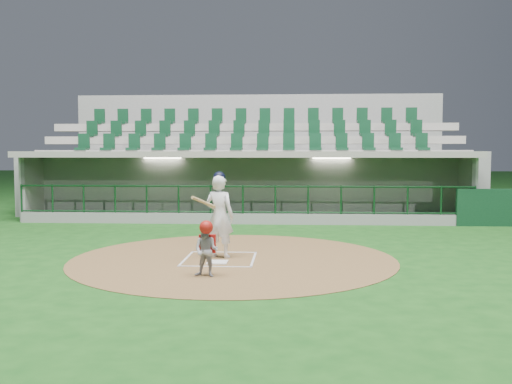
% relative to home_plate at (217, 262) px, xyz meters
% --- Properties ---
extents(ground, '(120.00, 120.00, 0.00)m').
position_rel_home_plate_xyz_m(ground, '(0.00, 0.70, -0.02)').
color(ground, '#144413').
rests_on(ground, ground).
extents(dirt_circle, '(7.20, 7.20, 0.01)m').
position_rel_home_plate_xyz_m(dirt_circle, '(0.30, 0.50, -0.02)').
color(dirt_circle, brown).
rests_on(dirt_circle, ground).
extents(home_plate, '(0.43, 0.43, 0.02)m').
position_rel_home_plate_xyz_m(home_plate, '(0.00, 0.00, 0.00)').
color(home_plate, white).
rests_on(home_plate, dirt_circle).
extents(batter_box_chalk, '(1.55, 1.80, 0.01)m').
position_rel_home_plate_xyz_m(batter_box_chalk, '(0.00, 0.40, -0.00)').
color(batter_box_chalk, white).
rests_on(batter_box_chalk, ground).
extents(dugout_structure, '(16.40, 3.70, 3.00)m').
position_rel_home_plate_xyz_m(dugout_structure, '(0.17, 8.52, 0.94)').
color(dugout_structure, gray).
rests_on(dugout_structure, ground).
extents(seating_deck, '(17.00, 6.72, 5.15)m').
position_rel_home_plate_xyz_m(seating_deck, '(0.00, 11.61, 1.40)').
color(seating_deck, gray).
rests_on(seating_deck, ground).
extents(batter, '(0.93, 0.96, 1.93)m').
position_rel_home_plate_xyz_m(batter, '(-0.03, 0.61, 0.95)').
color(batter, white).
rests_on(batter, dirt_circle).
extents(catcher, '(0.55, 0.47, 1.07)m').
position_rel_home_plate_xyz_m(catcher, '(-0.03, -1.38, 0.53)').
color(catcher, '#99999F').
rests_on(catcher, dirt_circle).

